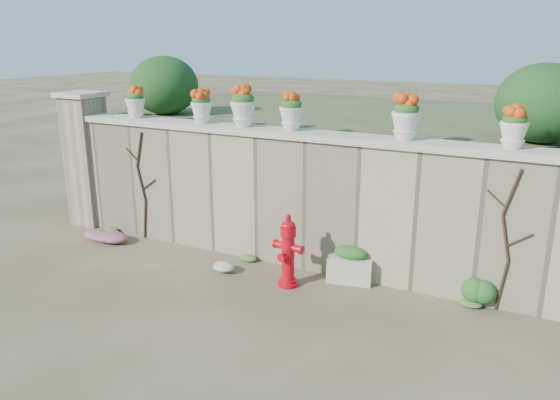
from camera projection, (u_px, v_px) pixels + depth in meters
The scene contains 20 objects.
ground at pixel (224, 307), 7.21m from camera, with size 80.00×80.00×0.00m, color #483C24.
stone_wall at pixel (285, 200), 8.46m from camera, with size 8.00×0.40×2.00m, color #9E8A69.
wall_cap at pixel (285, 133), 8.16m from camera, with size 8.10×0.52×0.10m, color beige.
gate_pillar at pixel (87, 158), 10.20m from camera, with size 0.72×0.72×2.48m.
raised_fill at pixel (355, 161), 11.19m from camera, with size 9.00×6.00×2.00m, color #384C23.
back_shrub_left at pixel (164, 85), 10.44m from camera, with size 1.30×1.30×1.10m, color #143814.
back_shrub_right at pixel (544, 103), 7.55m from camera, with size 1.30×1.30×1.10m, color #143814.
vine_left at pixel (142, 184), 9.44m from camera, with size 0.60×0.04×1.91m.
vine_right at pixel (506, 239), 6.86m from camera, with size 0.60×0.04×1.91m.
fire_hydrant at pixel (288, 250), 7.70m from camera, with size 0.46×0.33×1.07m.
planter_box at pixel (350, 265), 7.94m from camera, with size 0.70×0.49×0.54m.
green_shrub at pixel (477, 289), 7.17m from camera, with size 0.53×0.48×0.50m, color #1E5119.
magenta_clump at pixel (105, 235), 9.53m from camera, with size 0.82×0.55×0.22m, color #D02991.
white_flowers at pixel (219, 265), 8.31m from camera, with size 0.56×0.45×0.20m, color white.
urn_pot_0 at pixel (135, 102), 9.33m from camera, with size 0.34×0.34×0.53m.
urn_pot_1 at pixel (202, 106), 8.73m from camera, with size 0.34×0.34×0.54m.
urn_pot_2 at pixel (243, 107), 8.38m from camera, with size 0.40×0.40×0.62m.
urn_pot_3 at pixel (291, 112), 8.02m from camera, with size 0.35×0.35×0.56m.
urn_pot_4 at pixel (406, 118), 7.27m from camera, with size 0.38×0.38×0.60m.
urn_pot_5 at pixel (514, 127), 6.69m from camera, with size 0.34×0.34×0.54m.
Camera 1 is at (3.63, -5.45, 3.41)m, focal length 35.00 mm.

